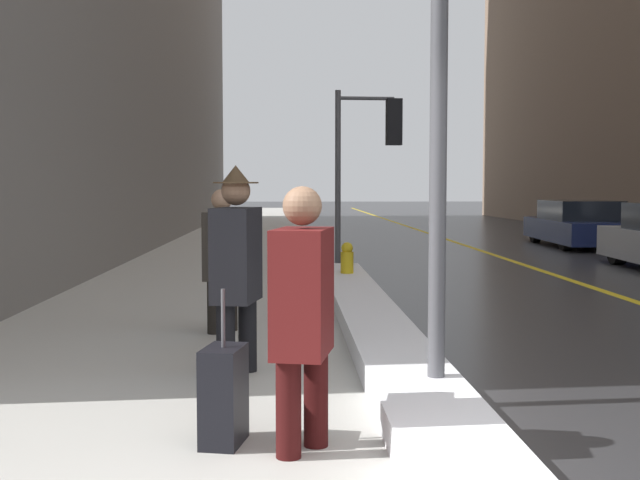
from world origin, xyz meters
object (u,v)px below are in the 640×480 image
object	(u,v)px
pedestrian_with_shoulder_bag	(303,307)
fire_hydrant	(347,265)
parked_car_navy	(578,225)
rolling_suitcase	(224,396)
traffic_light_near	(374,140)
pedestrian_in_fedora	(236,261)
pedestrian_nearside	(222,254)

from	to	relation	value
pedestrian_with_shoulder_bag	fire_hydrant	size ratio (longest dim) A/B	2.23
fire_hydrant	parked_car_navy	bearing A→B (deg)	51.20
pedestrian_with_shoulder_bag	rolling_suitcase	world-z (taller)	pedestrian_with_shoulder_bag
rolling_suitcase	fire_hydrant	xyz separation A→B (m)	(1.31, 7.56, 0.04)
traffic_light_near	fire_hydrant	xyz separation A→B (m)	(-0.76, -3.34, -2.11)
pedestrian_in_fedora	fire_hydrant	world-z (taller)	pedestrian_in_fedora
pedestrian_in_fedora	pedestrian_nearside	bearing A→B (deg)	-160.49
traffic_light_near	parked_car_navy	bearing A→B (deg)	36.51
fire_hydrant	pedestrian_in_fedora	bearing A→B (deg)	-103.09
traffic_light_near	fire_hydrant	distance (m)	4.02
pedestrian_in_fedora	parked_car_navy	world-z (taller)	pedestrian_in_fedora
traffic_light_near	rolling_suitcase	distance (m)	11.30
pedestrian_nearside	rolling_suitcase	distance (m)	3.80
fire_hydrant	pedestrian_nearside	bearing A→B (deg)	-112.91
pedestrian_with_shoulder_bag	pedestrian_in_fedora	size ratio (longest dim) A/B	0.90
pedestrian_in_fedora	parked_car_navy	distance (m)	16.20
fire_hydrant	pedestrian_with_shoulder_bag	bearing A→B (deg)	-96.17
pedestrian_with_shoulder_bag	traffic_light_near	bearing A→B (deg)	-176.62
traffic_light_near	pedestrian_nearside	size ratio (longest dim) A/B	2.23
pedestrian_nearside	rolling_suitcase	bearing A→B (deg)	16.26
traffic_light_near	pedestrian_with_shoulder_bag	size ratio (longest dim) A/B	2.19
parked_car_navy	rolling_suitcase	size ratio (longest dim) A/B	5.03
traffic_light_near	pedestrian_with_shoulder_bag	world-z (taller)	traffic_light_near
parked_car_navy	fire_hydrant	bearing A→B (deg)	144.35
rolling_suitcase	fire_hydrant	size ratio (longest dim) A/B	1.36
pedestrian_nearside	pedestrian_with_shoulder_bag	bearing A→B (deg)	22.89
traffic_light_near	pedestrian_nearside	distance (m)	7.70
pedestrian_with_shoulder_bag	pedestrian_in_fedora	distance (m)	2.01
pedestrian_in_fedora	pedestrian_nearside	distance (m)	1.97
pedestrian_in_fedora	parked_car_navy	xyz separation A→B (m)	(8.02, 14.07, -0.38)
rolling_suitcase	fire_hydrant	bearing A→B (deg)	-178.19
pedestrian_with_shoulder_bag	rolling_suitcase	bearing A→B (deg)	-95.63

